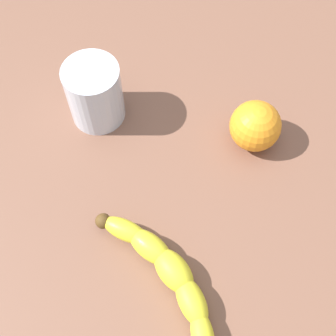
% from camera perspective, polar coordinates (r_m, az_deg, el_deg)
% --- Properties ---
extents(wooden_tabletop, '(1.20, 1.20, 0.03)m').
position_cam_1_polar(wooden_tabletop, '(0.69, -4.27, -3.22)').
color(wooden_tabletop, brown).
rests_on(wooden_tabletop, ground).
extents(banana, '(0.17, 0.19, 0.04)m').
position_cam_1_polar(banana, '(0.61, -0.05, -12.99)').
color(banana, yellow).
rests_on(banana, wooden_tabletop).
extents(smoothie_glass, '(0.08, 0.08, 0.10)m').
position_cam_1_polar(smoothie_glass, '(0.71, -8.92, 8.85)').
color(smoothie_glass, silver).
rests_on(smoothie_glass, wooden_tabletop).
extents(orange_fruit, '(0.08, 0.08, 0.08)m').
position_cam_1_polar(orange_fruit, '(0.69, 10.61, 5.07)').
color(orange_fruit, orange).
rests_on(orange_fruit, wooden_tabletop).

